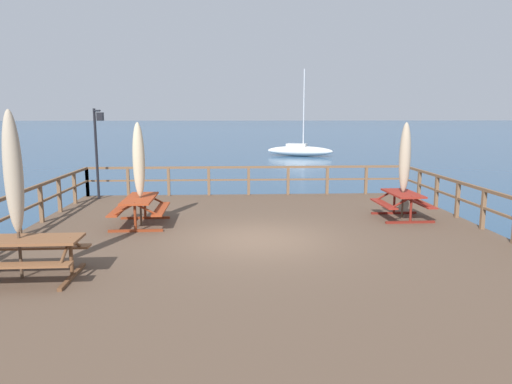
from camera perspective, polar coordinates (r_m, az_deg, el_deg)
The scene contains 13 objects.
ground_plane at distance 11.56m, azimuth 0.25°, elevation -9.24°, with size 600.00×600.00×0.00m, color navy.
wooden_deck at distance 11.45m, azimuth 0.25°, elevation -7.53°, with size 12.21×12.99×0.72m, color brown.
railing_waterside_far at distance 17.44m, azimuth -0.91°, elevation 2.01°, with size 12.01×0.10×1.09m.
railing_side_left at distance 12.38m, azimuth -28.47°, elevation -2.21°, with size 0.10×12.79×1.09m.
railing_side_right at distance 12.95m, azimuth 27.58°, elevation -1.67°, with size 0.10×12.79×1.09m.
picnic_table_back_left at distance 13.06m, azimuth -13.99°, elevation -1.55°, with size 1.44×1.91×0.78m.
picnic_table_mid_centre at distance 14.14m, azimuth 17.48°, elevation -0.92°, with size 1.44×1.64×0.78m.
picnic_table_front_left at distance 9.55m, azimuth -26.89°, elevation -6.26°, with size 2.18×1.43×0.78m.
patio_umbrella_short_mid at distance 12.87m, azimuth -14.14°, elevation 3.76°, with size 0.32×0.32×2.79m.
patio_umbrella_short_front at distance 13.99m, azimuth 17.74°, elevation 3.99°, with size 0.32×0.32×2.77m.
patio_umbrella_tall_mid_left at distance 9.34m, azimuth -27.55°, elevation 2.08°, with size 0.32×0.32×3.08m.
lamp_post_hooked at distance 17.24m, azimuth -18.79°, elevation 6.04°, with size 0.47×0.59×3.20m.
sailboat_distant at distance 42.73m, azimuth 5.36°, elevation 5.09°, with size 6.22×3.52×7.72m.
Camera 1 is at (-0.61, -10.94, 3.70)m, focal length 32.71 mm.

